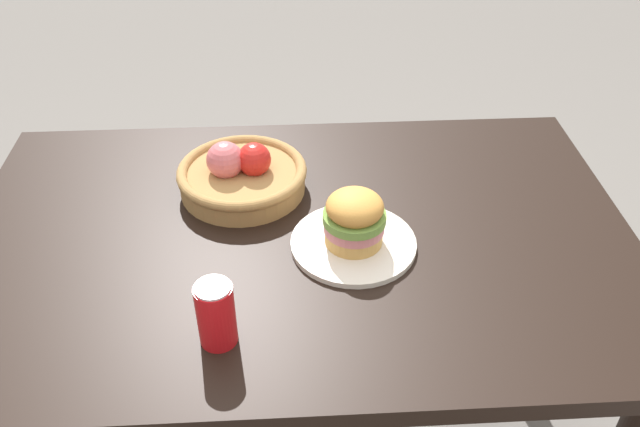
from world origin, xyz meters
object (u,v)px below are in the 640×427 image
plate (353,243)px  soda_can (216,314)px  sandwich (354,218)px  fruit_basket (242,175)px

plate → soda_can: (-0.26, -0.24, 0.06)m
plate → sandwich: sandwich is taller
soda_can → fruit_basket: bearing=86.8°
sandwich → fruit_basket: bearing=137.7°
sandwich → fruit_basket: size_ratio=0.43×
sandwich → fruit_basket: (-0.23, 0.21, -0.03)m
sandwich → soda_can: (-0.26, -0.24, -0.01)m
plate → sandwich: bearing=0.0°
plate → sandwich: (0.00, 0.00, 0.06)m
fruit_basket → sandwich: bearing=-42.3°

